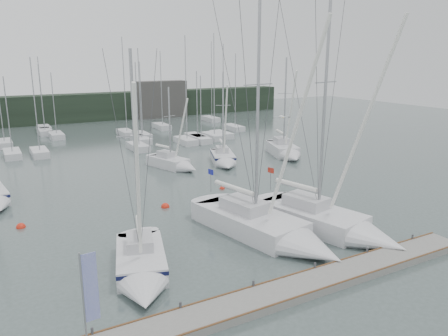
% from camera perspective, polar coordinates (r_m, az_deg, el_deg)
% --- Properties ---
extents(ground, '(160.00, 160.00, 0.00)m').
position_cam_1_polar(ground, '(26.99, 2.71, -11.16)').
color(ground, '#445350').
rests_on(ground, ground).
extents(dock, '(24.00, 2.00, 0.40)m').
position_cam_1_polar(dock, '(23.30, 9.45, -15.22)').
color(dock, slate).
rests_on(dock, ground).
extents(far_treeline, '(90.00, 4.00, 5.00)m').
position_cam_1_polar(far_treeline, '(84.12, -20.36, 7.28)').
color(far_treeline, black).
rests_on(far_treeline, ground).
extents(far_building_right, '(10.00, 3.00, 7.00)m').
position_cam_1_polar(far_building_right, '(86.74, -8.28, 8.88)').
color(far_building_right, '#423F3C').
rests_on(far_building_right, ground).
extents(mast_forest, '(51.64, 25.91, 14.76)m').
position_cam_1_polar(mast_forest, '(64.82, -16.10, 3.92)').
color(mast_forest, silver).
rests_on(mast_forest, ground).
extents(sailboat_near_left, '(4.66, 8.06, 12.92)m').
position_cam_1_polar(sailboat_near_left, '(24.28, -10.67, -13.06)').
color(sailboat_near_left, silver).
rests_on(sailboat_near_left, ground).
extents(sailboat_near_center, '(5.68, 12.11, 16.95)m').
position_cam_1_polar(sailboat_near_center, '(28.51, 6.94, -8.46)').
color(sailboat_near_center, silver).
rests_on(sailboat_near_center, ground).
extents(sailboat_near_right, '(5.71, 11.12, 16.98)m').
position_cam_1_polar(sailboat_near_right, '(30.33, 14.84, -7.39)').
color(sailboat_near_right, silver).
rests_on(sailboat_near_right, ground).
extents(sailboat_mid_c, '(4.06, 6.93, 9.22)m').
position_cam_1_polar(sailboat_mid_c, '(46.55, -6.25, 0.48)').
color(sailboat_mid_c, silver).
rests_on(sailboat_mid_c, ground).
extents(sailboat_mid_d, '(4.65, 7.25, 10.78)m').
position_cam_1_polar(sailboat_mid_d, '(48.14, 0.03, 1.07)').
color(sailboat_mid_d, silver).
rests_on(sailboat_mid_d, ground).
extents(sailboat_mid_e, '(5.05, 8.35, 12.36)m').
position_cam_1_polar(sailboat_mid_e, '(52.25, 8.14, 2.07)').
color(sailboat_mid_e, silver).
rests_on(sailboat_mid_e, ground).
extents(buoy_a, '(0.68, 0.68, 0.68)m').
position_cam_1_polar(buoy_a, '(35.12, -7.68, -5.09)').
color(buoy_a, red).
rests_on(buoy_a, ground).
extents(buoy_b, '(0.49, 0.49, 0.49)m').
position_cam_1_polar(buoy_b, '(39.52, -0.24, -2.73)').
color(buoy_b, red).
rests_on(buoy_b, ground).
extents(buoy_c, '(0.65, 0.65, 0.65)m').
position_cam_1_polar(buoy_c, '(33.96, -25.00, -7.06)').
color(buoy_c, red).
rests_on(buoy_c, ground).
extents(dock_banner, '(0.64, 0.12, 4.23)m').
position_cam_1_polar(dock_banner, '(18.00, -17.32, -15.37)').
color(dock_banner, '#95979C').
rests_on(dock_banner, dock).
extents(seagull, '(1.10, 0.51, 0.22)m').
position_cam_1_polar(seagull, '(27.45, 7.52, 6.63)').
color(seagull, white).
rests_on(seagull, ground).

